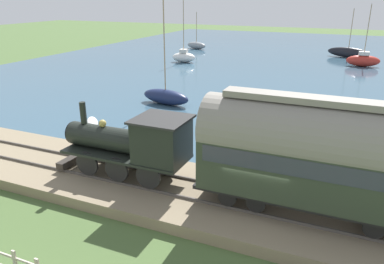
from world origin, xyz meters
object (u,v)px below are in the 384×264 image
at_px(passenger_coach, 321,154).
at_px(sailboat_black, 348,52).
at_px(sailboat_navy, 166,96).
at_px(rowboat_off_pier, 92,123).
at_px(sailboat_gray, 196,45).
at_px(rowboat_mid_harbor, 309,169).
at_px(sailboat_red, 363,60).
at_px(steam_locomotive, 136,142).
at_px(sailboat_white, 184,57).

height_order(passenger_coach, sailboat_black, sailboat_black).
relative_size(sailboat_navy, rowboat_off_pier, 3.87).
relative_size(sailboat_gray, rowboat_mid_harbor, 2.07).
relative_size(passenger_coach, sailboat_red, 1.21).
relative_size(steam_locomotive, sailboat_red, 0.85).
xyz_separation_m(sailboat_black, sailboat_gray, (0.02, 24.16, -0.15)).
distance_m(sailboat_navy, rowboat_off_pier, 7.28).
xyz_separation_m(steam_locomotive, passenger_coach, (-0.00, -7.92, 0.76)).
xyz_separation_m(passenger_coach, sailboat_navy, (13.54, 13.44, -2.45)).
bearing_deg(rowboat_mid_harbor, sailboat_navy, 77.51).
distance_m(passenger_coach, sailboat_red, 39.61).
relative_size(passenger_coach, sailboat_white, 1.10).
distance_m(sailboat_black, sailboat_navy, 35.52).
relative_size(sailboat_black, sailboat_white, 0.81).
relative_size(rowboat_mid_harbor, rowboat_off_pier, 1.16).
xyz_separation_m(sailboat_red, sailboat_white, (-6.24, 22.46, -0.05)).
bearing_deg(steam_locomotive, sailboat_gray, 19.66).
bearing_deg(sailboat_white, rowboat_mid_harbor, -151.19).
bearing_deg(rowboat_mid_harbor, sailboat_white, 57.01).
height_order(sailboat_red, sailboat_white, sailboat_white).
distance_m(rowboat_mid_harbor, rowboat_off_pier, 15.05).
relative_size(sailboat_black, rowboat_mid_harbor, 2.37).
height_order(sailboat_navy, rowboat_mid_harbor, sailboat_navy).
distance_m(steam_locomotive, sailboat_white, 35.72).
xyz_separation_m(sailboat_red, sailboat_gray, (7.10, 26.20, -0.19)).
bearing_deg(passenger_coach, sailboat_gray, 27.80).
distance_m(sailboat_gray, sailboat_white, 13.85).
bearing_deg(sailboat_red, sailboat_white, 100.16).
height_order(sailboat_navy, sailboat_white, sailboat_navy).
bearing_deg(sailboat_white, sailboat_black, -63.44).
bearing_deg(sailboat_red, sailboat_gray, 69.48).
bearing_deg(steam_locomotive, sailboat_navy, 22.19).
height_order(steam_locomotive, sailboat_black, sailboat_black).
height_order(steam_locomotive, rowboat_mid_harbor, steam_locomotive).
relative_size(sailboat_black, sailboat_red, 0.90).
bearing_deg(sailboat_red, sailboat_black, 10.69).
xyz_separation_m(sailboat_red, rowboat_off_pier, (-32.87, 17.31, -0.61)).
distance_m(sailboat_black, rowboat_mid_harbor, 41.67).
xyz_separation_m(sailboat_gray, sailboat_navy, (-33.06, -11.13, 0.08)).
relative_size(sailboat_red, rowboat_mid_harbor, 2.63).
bearing_deg(sailboat_navy, passenger_coach, -126.62).
xyz_separation_m(sailboat_black, sailboat_red, (-7.07, -2.04, 0.04)).
bearing_deg(passenger_coach, sailboat_black, 0.51).
height_order(sailboat_gray, rowboat_off_pier, sailboat_gray).
height_order(sailboat_black, sailboat_white, sailboat_white).
bearing_deg(rowboat_mid_harbor, rowboat_off_pier, 105.11).
relative_size(sailboat_red, rowboat_off_pier, 3.05).
xyz_separation_m(passenger_coach, sailboat_white, (33.27, 20.84, -2.38)).
distance_m(sailboat_white, rowboat_mid_harbor, 34.76).
bearing_deg(sailboat_gray, sailboat_white, -145.51).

